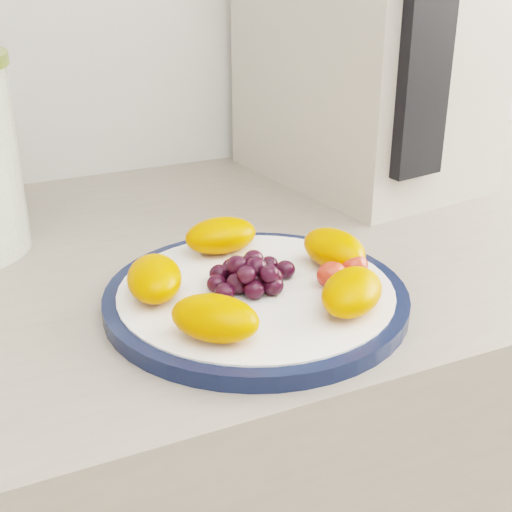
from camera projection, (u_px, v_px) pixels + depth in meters
name	position (u px, v px, depth m)	size (l,w,h in m)	color
plate_rim	(256.00, 298.00, 0.65)	(0.28, 0.28, 0.01)	#0E1733
plate_face	(256.00, 297.00, 0.65)	(0.25, 0.25, 0.02)	white
appliance_body	(366.00, 33.00, 0.92)	(0.22, 0.31, 0.39)	#BAB0A2
appliance_panel	(425.00, 47.00, 0.77)	(0.07, 0.02, 0.29)	black
fruit_plate	(261.00, 272.00, 0.64)	(0.24, 0.23, 0.04)	#EE5E00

